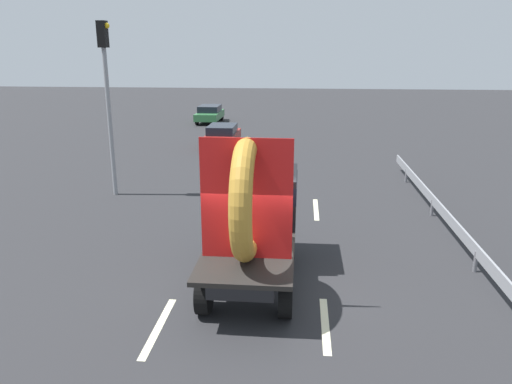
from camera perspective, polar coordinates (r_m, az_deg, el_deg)
The scene contains 10 objects.
ground_plane at distance 11.67m, azimuth 0.44°, elevation -11.04°, with size 120.00×120.00×0.00m, color #28282B.
flatbed_truck at distance 11.78m, azimuth -0.25°, elevation -1.94°, with size 2.02×4.82×3.66m.
distant_sedan at distance 27.94m, azimuth -3.90°, elevation 6.57°, with size 1.64×3.83×1.25m.
traffic_light at distance 18.88m, azimuth -16.85°, elevation 11.66°, with size 0.42×0.36×6.29m.
guardrail at distance 15.32m, azimuth 21.70°, elevation -3.28°, with size 0.10×17.23×0.71m.
lane_dash_left_near at distance 10.39m, azimuth -11.21°, elevation -15.07°, with size 2.26×0.16×0.01m, color beige.
lane_dash_left_far at distance 17.96m, azimuth -3.75°, elevation -1.11°, with size 2.59×0.16×0.01m, color beige.
lane_dash_right_near at distance 10.38m, azimuth 8.01°, elevation -14.93°, with size 2.13×0.16×0.01m, color beige.
lane_dash_right_far at distance 17.19m, azimuth 6.96°, elevation -2.00°, with size 2.33×0.16×0.01m, color beige.
oncoming_car at distance 37.60m, azimuth -5.38°, elevation 9.04°, with size 1.66×3.87×1.26m.
Camera 1 is at (0.86, -10.34, 5.35)m, focal length 34.58 mm.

